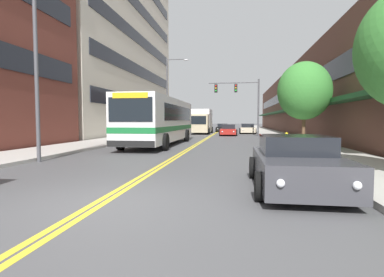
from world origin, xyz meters
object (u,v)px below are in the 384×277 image
at_px(car_dark_grey_parked_right_foreground, 295,164).
at_px(street_lamp_left_near, 44,48).
at_px(street_lamp_left_far, 170,90).
at_px(fire_hydrant, 286,139).
at_px(city_bus, 161,119).
at_px(box_truck, 202,121).
at_px(car_navy_parked_left_mid, 183,129).
at_px(street_tree_right_mid, 304,91).
at_px(car_beige_parked_left_far, 174,130).
at_px(traffic_signal_mast, 241,96).
at_px(car_black_moving_second, 223,128).
at_px(car_champagne_parked_right_mid, 247,129).
at_px(car_red_moving_lead, 229,130).

distance_m(car_dark_grey_parked_right_foreground, street_lamp_left_near, 10.65).
relative_size(street_lamp_left_far, fire_hydrant, 10.93).
height_order(city_bus, fire_hydrant, city_bus).
bearing_deg(city_bus, street_lamp_left_near, -104.11).
distance_m(car_dark_grey_parked_right_foreground, box_truck, 31.87).
xyz_separation_m(car_dark_grey_parked_right_foreground, fire_hydrant, (1.66, 11.73, -0.07)).
distance_m(street_lamp_left_near, street_lamp_left_far, 23.42).
distance_m(car_navy_parked_left_mid, box_truck, 2.84).
height_order(street_lamp_left_far, street_tree_right_mid, street_lamp_left_far).
bearing_deg(car_beige_parked_left_far, box_truck, 64.84).
bearing_deg(traffic_signal_mast, street_lamp_left_far, 174.07).
bearing_deg(street_lamp_left_far, car_beige_parked_left_far, -59.82).
relative_size(car_dark_grey_parked_right_foreground, street_tree_right_mid, 0.84).
relative_size(car_black_moving_second, traffic_signal_mast, 0.72).
relative_size(car_champagne_parked_right_mid, car_black_moving_second, 1.09).
bearing_deg(street_tree_right_mid, street_lamp_left_far, 127.37).
bearing_deg(car_champagne_parked_right_mid, car_black_moving_second, 120.50).
bearing_deg(city_bus, car_black_moving_second, 82.76).
distance_m(traffic_signal_mast, street_tree_right_mid, 15.14).
bearing_deg(street_lamp_left_near, fire_hydrant, 37.07).
bearing_deg(car_black_moving_second, street_tree_right_mid, -77.18).
bearing_deg(fire_hydrant, car_black_moving_second, 101.03).
height_order(city_bus, street_tree_right_mid, street_tree_right_mid).
xyz_separation_m(car_navy_parked_left_mid, street_tree_right_mid, (11.17, -20.54, 2.93)).
distance_m(city_bus, car_black_moving_second, 25.77).
height_order(car_black_moving_second, traffic_signal_mast, traffic_signal_mast).
height_order(car_navy_parked_left_mid, car_red_moving_lead, car_red_moving_lead).
bearing_deg(car_dark_grey_parked_right_foreground, street_lamp_left_far, 108.97).
height_order(car_champagne_parked_right_mid, car_black_moving_second, car_champagne_parked_right_mid).
xyz_separation_m(car_champagne_parked_right_mid, car_black_moving_second, (-3.56, 6.04, -0.04)).
xyz_separation_m(car_navy_parked_left_mid, traffic_signal_mast, (7.56, -5.86, 3.86)).
bearing_deg(fire_hydrant, car_champagne_parked_right_mid, 94.60).
bearing_deg(car_navy_parked_left_mid, car_champagne_parked_right_mid, 3.90).
bearing_deg(street_lamp_left_near, car_black_moving_second, 80.87).
relative_size(box_truck, traffic_signal_mast, 1.09).
bearing_deg(car_black_moving_second, street_lamp_left_near, -99.13).
relative_size(car_black_moving_second, street_lamp_left_far, 0.50).
height_order(car_black_moving_second, fire_hydrant, car_black_moving_second).
bearing_deg(city_bus, car_navy_parked_left_mid, 95.26).
height_order(city_bus, car_navy_parked_left_mid, city_bus).
bearing_deg(car_navy_parked_left_mid, car_black_moving_second, 53.04).
bearing_deg(box_truck, car_dark_grey_parked_right_foreground, -79.15).
distance_m(car_dark_grey_parked_right_foreground, car_champagne_parked_right_mid, 32.52).
height_order(car_red_moving_lead, street_lamp_left_far, street_lamp_left_far).
bearing_deg(box_truck, city_bus, -92.58).
relative_size(city_bus, car_navy_parked_left_mid, 2.62).
bearing_deg(city_bus, fire_hydrant, -8.72).
bearing_deg(fire_hydrant, traffic_signal_mast, 100.50).
bearing_deg(car_black_moving_second, box_truck, -108.40).
height_order(street_lamp_left_near, fire_hydrant, street_lamp_left_near).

